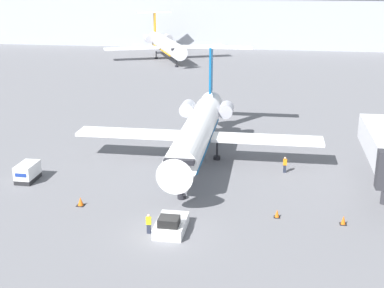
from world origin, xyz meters
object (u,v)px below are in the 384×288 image
object	(u,v)px
airplane_main	(198,130)
airplane_parked_far_left	(165,44)
worker_near_tug	(149,223)
traffic_cone_right	(277,214)
luggage_cart	(28,172)
traffic_cone_mid	(343,220)
worker_by_wing	(285,164)
pushback_tug	(171,225)
jet_bridge	(383,148)
traffic_cone_left	(81,202)

from	to	relation	value
airplane_main	airplane_parked_far_left	xyz separation A→B (m)	(-19.18, 72.96, -0.02)
worker_near_tug	traffic_cone_right	world-z (taller)	worker_near_tug
worker_near_tug	airplane_parked_far_left	xyz separation A→B (m)	(-17.94, 91.11, 2.73)
luggage_cart	traffic_cone_mid	bearing A→B (deg)	-9.38
worker_by_wing	airplane_parked_far_left	xyz separation A→B (m)	(-28.93, 75.16, 2.69)
worker_by_wing	airplane_main	bearing A→B (deg)	167.30
pushback_tug	traffic_cone_right	distance (m)	9.51
worker_by_wing	airplane_parked_far_left	size ratio (longest dim) A/B	0.06
airplane_parked_far_left	jet_bridge	world-z (taller)	airplane_parked_far_left
luggage_cart	traffic_cone_right	world-z (taller)	luggage_cart
traffic_cone_right	airplane_parked_far_left	world-z (taller)	airplane_parked_far_left
worker_near_tug	airplane_parked_far_left	world-z (taller)	airplane_parked_far_left
worker_by_wing	traffic_cone_mid	world-z (taller)	worker_by_wing
pushback_tug	traffic_cone_left	bearing A→B (deg)	158.33
traffic_cone_right	jet_bridge	world-z (taller)	jet_bridge
luggage_cart	traffic_cone_mid	size ratio (longest dim) A/B	3.72
luggage_cart	traffic_cone_right	bearing A→B (deg)	-10.33
worker_near_tug	traffic_cone_mid	world-z (taller)	worker_near_tug
worker_near_tug	jet_bridge	world-z (taller)	jet_bridge
luggage_cart	airplane_parked_far_left	bearing A→B (deg)	92.06
traffic_cone_mid	airplane_parked_far_left	distance (m)	93.28
airplane_parked_far_left	traffic_cone_mid	bearing A→B (deg)	-68.73
airplane_main	traffic_cone_right	xyz separation A→B (m)	(9.08, -13.43, -3.29)
pushback_tug	traffic_cone_left	world-z (taller)	pushback_tug
luggage_cart	worker_near_tug	world-z (taller)	luggage_cart
traffic_cone_mid	airplane_parked_far_left	world-z (taller)	airplane_parked_far_left
pushback_tug	jet_bridge	distance (m)	22.03
luggage_cart	jet_bridge	bearing A→B (deg)	4.81
traffic_cone_left	traffic_cone_right	bearing A→B (deg)	1.29
pushback_tug	worker_near_tug	size ratio (longest dim) A/B	2.40
airplane_main	pushback_tug	world-z (taller)	airplane_main
worker_by_wing	traffic_cone_mid	xyz separation A→B (m)	(4.89, -11.72, -0.54)
jet_bridge	traffic_cone_mid	bearing A→B (deg)	-117.28
airplane_main	traffic_cone_right	world-z (taller)	airplane_main
airplane_main	traffic_cone_left	bearing A→B (deg)	-122.20
traffic_cone_left	airplane_parked_far_left	distance (m)	87.47
worker_near_tug	luggage_cart	bearing A→B (deg)	148.09
worker_by_wing	traffic_cone_left	size ratio (longest dim) A/B	2.18
worker_near_tug	traffic_cone_left	size ratio (longest dim) A/B	2.10
traffic_cone_right	worker_near_tug	bearing A→B (deg)	-155.39
luggage_cart	airplane_parked_far_left	distance (m)	81.87
worker_by_wing	traffic_cone_right	size ratio (longest dim) A/B	2.42
airplane_main	worker_by_wing	xyz separation A→B (m)	(9.75, -2.20, -2.71)
traffic_cone_mid	airplane_parked_far_left	bearing A→B (deg)	111.27
pushback_tug	traffic_cone_mid	xyz separation A→B (m)	(14.16, 3.56, -0.19)
traffic_cone_left	airplane_parked_far_left	xyz separation A→B (m)	(-10.47, 86.79, 3.23)
airplane_main	worker_near_tug	size ratio (longest dim) A/B	16.58
luggage_cart	traffic_cone_right	distance (m)	25.74
traffic_cone_right	traffic_cone_mid	world-z (taller)	traffic_cone_mid
airplane_main	pushback_tug	bearing A→B (deg)	-88.44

